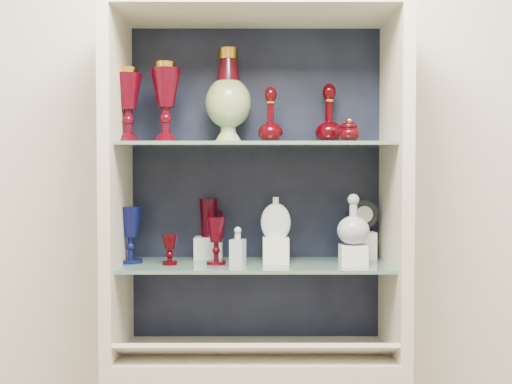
{
  "coord_description": "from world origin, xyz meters",
  "views": [
    {
      "loc": [
        -0.01,
        -0.68,
        1.38
      ],
      "look_at": [
        0.0,
        1.53,
        1.3
      ],
      "focal_mm": 45.0,
      "sensor_mm": 36.0,
      "label": 1
    }
  ],
  "objects_px": {
    "lidded_bowl": "(349,130)",
    "ruby_goblet_small": "(170,249)",
    "cobalt_goblet": "(131,235)",
    "ruby_goblet_tall": "(216,241)",
    "ruby_decanter_a": "(271,112)",
    "flat_flask": "(276,217)",
    "pedestal_lamp_right": "(166,103)",
    "ruby_decanter_b": "(329,112)",
    "enamel_urn": "(228,96)",
    "pedestal_lamp_left": "(128,105)",
    "cameo_medallion": "(364,216)",
    "ruby_pitcher": "(208,218)",
    "clear_round_decanter": "(353,221)",
    "clear_square_bottle": "(238,247)"
  },
  "relations": [
    {
      "from": "ruby_goblet_tall",
      "to": "flat_flask",
      "type": "distance_m",
      "value": 0.22
    },
    {
      "from": "enamel_urn",
      "to": "ruby_decanter_b",
      "type": "bearing_deg",
      "value": 5.83
    },
    {
      "from": "pedestal_lamp_right",
      "to": "ruby_goblet_small",
      "type": "distance_m",
      "value": 0.51
    },
    {
      "from": "lidded_bowl",
      "to": "ruby_goblet_small",
      "type": "bearing_deg",
      "value": -179.21
    },
    {
      "from": "pedestal_lamp_left",
      "to": "enamel_urn",
      "type": "relative_size",
      "value": 0.76
    },
    {
      "from": "pedestal_lamp_left",
      "to": "ruby_decanter_a",
      "type": "xyz_separation_m",
      "value": [
        0.49,
        0.04,
        -0.02
      ]
    },
    {
      "from": "enamel_urn",
      "to": "lidded_bowl",
      "type": "xyz_separation_m",
      "value": [
        0.42,
        -0.09,
        -0.13
      ]
    },
    {
      "from": "ruby_decanter_b",
      "to": "cobalt_goblet",
      "type": "bearing_deg",
      "value": -172.71
    },
    {
      "from": "ruby_goblet_tall",
      "to": "cameo_medallion",
      "type": "bearing_deg",
      "value": 13.49
    },
    {
      "from": "ruby_pitcher",
      "to": "pedestal_lamp_right",
      "type": "bearing_deg",
      "value": -147.94
    },
    {
      "from": "pedestal_lamp_right",
      "to": "pedestal_lamp_left",
      "type": "bearing_deg",
      "value": -176.21
    },
    {
      "from": "pedestal_lamp_left",
      "to": "ruby_goblet_tall",
      "type": "distance_m",
      "value": 0.56
    },
    {
      "from": "ruby_goblet_small",
      "to": "cameo_medallion",
      "type": "distance_m",
      "value": 0.71
    },
    {
      "from": "ruby_decanter_b",
      "to": "ruby_pitcher",
      "type": "bearing_deg",
      "value": 177.51
    },
    {
      "from": "ruby_pitcher",
      "to": "clear_round_decanter",
      "type": "distance_m",
      "value": 0.53
    },
    {
      "from": "ruby_decanter_b",
      "to": "cameo_medallion",
      "type": "relative_size",
      "value": 1.96
    },
    {
      "from": "pedestal_lamp_right",
      "to": "ruby_decanter_b",
      "type": "height_order",
      "value": "pedestal_lamp_right"
    },
    {
      "from": "ruby_decanter_b",
      "to": "lidded_bowl",
      "type": "relative_size",
      "value": 2.67
    },
    {
      "from": "ruby_goblet_tall",
      "to": "ruby_pitcher",
      "type": "height_order",
      "value": "ruby_pitcher"
    },
    {
      "from": "pedestal_lamp_left",
      "to": "pedestal_lamp_right",
      "type": "relative_size",
      "value": 0.93
    },
    {
      "from": "lidded_bowl",
      "to": "cameo_medallion",
      "type": "distance_m",
      "value": 0.34
    },
    {
      "from": "lidded_bowl",
      "to": "ruby_pitcher",
      "type": "xyz_separation_m",
      "value": [
        -0.49,
        0.15,
        -0.31
      ]
    },
    {
      "from": "ruby_goblet_tall",
      "to": "ruby_goblet_small",
      "type": "xyz_separation_m",
      "value": [
        -0.16,
        -0.01,
        -0.03
      ]
    },
    {
      "from": "cobalt_goblet",
      "to": "enamel_urn",
      "type": "bearing_deg",
      "value": 8.83
    },
    {
      "from": "cobalt_goblet",
      "to": "ruby_goblet_tall",
      "type": "xyz_separation_m",
      "value": [
        0.3,
        -0.03,
        -0.02
      ]
    },
    {
      "from": "enamel_urn",
      "to": "ruby_decanter_b",
      "type": "relative_size",
      "value": 1.46
    },
    {
      "from": "clear_square_bottle",
      "to": "cobalt_goblet",
      "type": "bearing_deg",
      "value": 167.98
    },
    {
      "from": "ruby_decanter_b",
      "to": "ruby_pitcher",
      "type": "height_order",
      "value": "ruby_decanter_b"
    },
    {
      "from": "pedestal_lamp_right",
      "to": "cobalt_goblet",
      "type": "distance_m",
      "value": 0.48
    },
    {
      "from": "ruby_decanter_a",
      "to": "ruby_goblet_tall",
      "type": "distance_m",
      "value": 0.49
    },
    {
      "from": "flat_flask",
      "to": "clear_round_decanter",
      "type": "bearing_deg",
      "value": -9.49
    },
    {
      "from": "ruby_goblet_tall",
      "to": "clear_square_bottle",
      "type": "height_order",
      "value": "ruby_goblet_tall"
    },
    {
      "from": "pedestal_lamp_left",
      "to": "ruby_goblet_small",
      "type": "relative_size",
      "value": 2.42
    },
    {
      "from": "ruby_decanter_a",
      "to": "flat_flask",
      "type": "xyz_separation_m",
      "value": [
        0.02,
        -0.02,
        -0.37
      ]
    },
    {
      "from": "cobalt_goblet",
      "to": "ruby_goblet_tall",
      "type": "bearing_deg",
      "value": -6.19
    },
    {
      "from": "ruby_goblet_small",
      "to": "ruby_pitcher",
      "type": "bearing_deg",
      "value": 51.86
    },
    {
      "from": "pedestal_lamp_left",
      "to": "ruby_pitcher",
      "type": "bearing_deg",
      "value": 27.07
    },
    {
      "from": "enamel_urn",
      "to": "ruby_goblet_tall",
      "type": "distance_m",
      "value": 0.52
    },
    {
      "from": "ruby_decanter_b",
      "to": "clear_round_decanter",
      "type": "distance_m",
      "value": 0.42
    },
    {
      "from": "lidded_bowl",
      "to": "pedestal_lamp_right",
      "type": "bearing_deg",
      "value": 178.24
    },
    {
      "from": "pedestal_lamp_right",
      "to": "lidded_bowl",
      "type": "relative_size",
      "value": 3.2
    },
    {
      "from": "pedestal_lamp_right",
      "to": "cobalt_goblet",
      "type": "xyz_separation_m",
      "value": [
        -0.13,
        0.02,
        -0.46
      ]
    },
    {
      "from": "pedestal_lamp_right",
      "to": "lidded_bowl",
      "type": "bearing_deg",
      "value": -1.76
    },
    {
      "from": "ruby_decanter_a",
      "to": "ruby_goblet_small",
      "type": "distance_m",
      "value": 0.59
    },
    {
      "from": "cobalt_goblet",
      "to": "ruby_decanter_a",
      "type": "bearing_deg",
      "value": 1.32
    },
    {
      "from": "enamel_urn",
      "to": "flat_flask",
      "type": "distance_m",
      "value": 0.46
    },
    {
      "from": "enamel_urn",
      "to": "ruby_decanter_a",
      "type": "height_order",
      "value": "enamel_urn"
    },
    {
      "from": "ruby_decanter_b",
      "to": "pedestal_lamp_right",
      "type": "bearing_deg",
      "value": -169.41
    },
    {
      "from": "pedestal_lamp_right",
      "to": "ruby_decanter_a",
      "type": "relative_size",
      "value": 1.27
    },
    {
      "from": "enamel_urn",
      "to": "flat_flask",
      "type": "xyz_separation_m",
      "value": [
        0.17,
        -0.06,
        -0.43
      ]
    }
  ]
}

